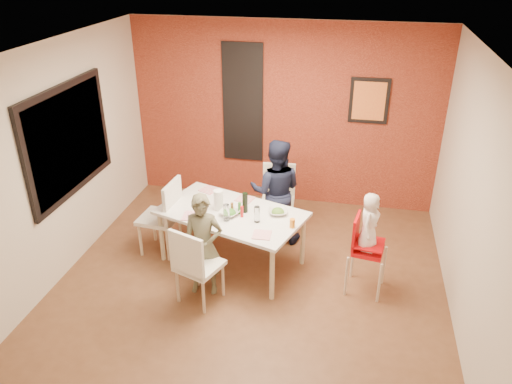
% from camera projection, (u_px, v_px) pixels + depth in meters
% --- Properties ---
extents(ground, '(4.50, 4.50, 0.00)m').
position_uv_depth(ground, '(251.00, 282.00, 5.94)').
color(ground, brown).
rests_on(ground, ground).
extents(ceiling, '(4.50, 4.50, 0.02)m').
position_uv_depth(ceiling, '(249.00, 51.00, 4.72)').
color(ceiling, white).
rests_on(ceiling, wall_back).
extents(wall_back, '(4.50, 0.02, 2.70)m').
position_uv_depth(wall_back, '(283.00, 115.00, 7.29)').
color(wall_back, beige).
rests_on(wall_back, ground).
extents(wall_front, '(4.50, 0.02, 2.70)m').
position_uv_depth(wall_front, '(178.00, 319.00, 3.36)').
color(wall_front, beige).
rests_on(wall_front, ground).
extents(wall_left, '(0.02, 4.50, 2.70)m').
position_uv_depth(wall_left, '(60.00, 162.00, 5.74)').
color(wall_left, beige).
rests_on(wall_left, ground).
extents(wall_right, '(0.02, 4.50, 2.70)m').
position_uv_depth(wall_right, '(473.00, 199.00, 4.91)').
color(wall_right, beige).
rests_on(wall_right, ground).
extents(brick_accent_wall, '(4.50, 0.02, 2.70)m').
position_uv_depth(brick_accent_wall, '(283.00, 116.00, 7.28)').
color(brick_accent_wall, maroon).
rests_on(brick_accent_wall, ground).
extents(picture_window_frame, '(0.05, 1.70, 1.30)m').
position_uv_depth(picture_window_frame, '(68.00, 140.00, 5.82)').
color(picture_window_frame, black).
rests_on(picture_window_frame, wall_left).
extents(picture_window_pane, '(0.02, 1.55, 1.15)m').
position_uv_depth(picture_window_pane, '(70.00, 140.00, 5.82)').
color(picture_window_pane, black).
rests_on(picture_window_pane, wall_left).
extents(glassblock_strip, '(0.55, 0.03, 1.70)m').
position_uv_depth(glassblock_strip, '(243.00, 103.00, 7.31)').
color(glassblock_strip, silver).
rests_on(glassblock_strip, wall_back).
extents(glassblock_surround, '(0.60, 0.03, 1.76)m').
position_uv_depth(glassblock_surround, '(243.00, 103.00, 7.30)').
color(glassblock_surround, black).
rests_on(glassblock_surround, wall_back).
extents(art_print_frame, '(0.54, 0.03, 0.64)m').
position_uv_depth(art_print_frame, '(369.00, 101.00, 6.90)').
color(art_print_frame, black).
rests_on(art_print_frame, wall_back).
extents(art_print_canvas, '(0.44, 0.01, 0.54)m').
position_uv_depth(art_print_canvas, '(369.00, 101.00, 6.89)').
color(art_print_canvas, orange).
rests_on(art_print_canvas, wall_back).
extents(dining_table, '(1.92, 1.44, 0.71)m').
position_uv_depth(dining_table, '(231.00, 216.00, 6.03)').
color(dining_table, white).
rests_on(dining_table, ground).
extents(chair_near, '(0.56, 0.56, 0.95)m').
position_uv_depth(chair_near, '(194.00, 263.00, 5.36)').
color(chair_near, white).
rests_on(chair_near, ground).
extents(chair_far, '(0.48, 0.48, 0.95)m').
position_uv_depth(chair_far, '(278.00, 195.00, 6.80)').
color(chair_far, white).
rests_on(chair_far, ground).
extents(chair_left, '(0.50, 0.50, 1.01)m').
position_uv_depth(chair_left, '(165.00, 213.00, 6.28)').
color(chair_left, silver).
rests_on(chair_left, ground).
extents(high_chair, '(0.45, 0.45, 0.94)m').
position_uv_depth(high_chair, '(364.00, 247.00, 5.58)').
color(high_chair, red).
rests_on(high_chair, ground).
extents(child_near, '(0.48, 0.35, 1.22)m').
position_uv_depth(child_near, '(203.00, 245.00, 5.53)').
color(child_near, brown).
rests_on(child_near, ground).
extents(child_far, '(0.73, 0.59, 1.42)m').
position_uv_depth(child_far, '(276.00, 191.00, 6.50)').
color(child_far, black).
rests_on(child_far, ground).
extents(toddler, '(0.29, 0.37, 0.68)m').
position_uv_depth(toddler, '(369.00, 222.00, 5.42)').
color(toddler, white).
rests_on(toddler, high_chair).
extents(plate_near_left, '(0.25, 0.25, 0.01)m').
position_uv_depth(plate_near_left, '(192.00, 216.00, 5.89)').
color(plate_near_left, white).
rests_on(plate_near_left, dining_table).
extents(plate_far_mid, '(0.24, 0.24, 0.01)m').
position_uv_depth(plate_far_mid, '(245.00, 199.00, 6.28)').
color(plate_far_mid, white).
rests_on(plate_far_mid, dining_table).
extents(plate_near_right, '(0.21, 0.21, 0.01)m').
position_uv_depth(plate_near_right, '(262.00, 235.00, 5.52)').
color(plate_near_right, white).
rests_on(plate_near_right, dining_table).
extents(plate_far_left, '(0.27, 0.27, 0.01)m').
position_uv_depth(plate_far_left, '(209.00, 190.00, 6.52)').
color(plate_far_left, white).
rests_on(plate_far_left, dining_table).
extents(salad_bowl_a, '(0.29, 0.29, 0.06)m').
position_uv_depth(salad_bowl_a, '(230.00, 213.00, 5.92)').
color(salad_bowl_a, white).
rests_on(salad_bowl_a, dining_table).
extents(salad_bowl_b, '(0.27, 0.27, 0.05)m').
position_uv_depth(salad_bowl_b, '(278.00, 212.00, 5.94)').
color(salad_bowl_b, silver).
rests_on(salad_bowl_b, dining_table).
extents(wine_bottle, '(0.07, 0.07, 0.25)m').
position_uv_depth(wine_bottle, '(245.00, 203.00, 5.94)').
color(wine_bottle, black).
rests_on(wine_bottle, dining_table).
extents(wine_glass_a, '(0.07, 0.07, 0.21)m').
position_uv_depth(wine_glass_a, '(226.00, 213.00, 5.76)').
color(wine_glass_a, silver).
rests_on(wine_glass_a, dining_table).
extents(wine_glass_b, '(0.07, 0.07, 0.20)m').
position_uv_depth(wine_glass_b, '(257.00, 214.00, 5.74)').
color(wine_glass_b, silver).
rests_on(wine_glass_b, dining_table).
extents(paper_towel_roll, '(0.11, 0.11, 0.26)m').
position_uv_depth(paper_towel_roll, '(218.00, 200.00, 5.99)').
color(paper_towel_roll, white).
rests_on(paper_towel_roll, dining_table).
extents(condiment_red, '(0.04, 0.04, 0.14)m').
position_uv_depth(condiment_red, '(242.00, 212.00, 5.86)').
color(condiment_red, red).
rests_on(condiment_red, dining_table).
extents(condiment_green, '(0.04, 0.04, 0.15)m').
position_uv_depth(condiment_green, '(240.00, 208.00, 5.93)').
color(condiment_green, '#307D29').
rests_on(condiment_green, dining_table).
extents(condiment_brown, '(0.03, 0.03, 0.13)m').
position_uv_depth(condiment_brown, '(232.00, 208.00, 5.96)').
color(condiment_brown, brown).
rests_on(condiment_brown, dining_table).
extents(sippy_cup, '(0.06, 0.06, 0.11)m').
position_uv_depth(sippy_cup, '(292.00, 223.00, 5.65)').
color(sippy_cup, orange).
rests_on(sippy_cup, dining_table).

